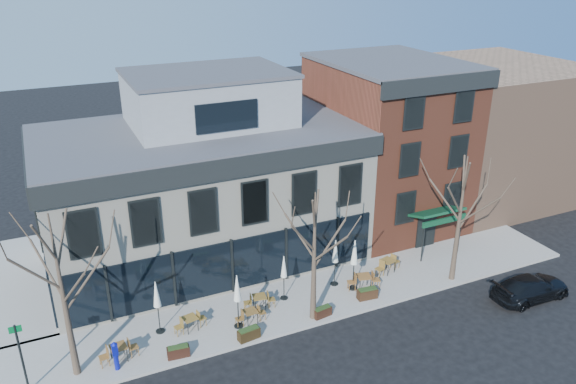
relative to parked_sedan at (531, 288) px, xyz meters
name	(u,v)px	position (x,y,z in m)	size (l,w,h in m)	color
ground	(233,295)	(-14.70, 7.10, -0.67)	(120.00, 120.00, 0.00)	black
sidewalk_front	(302,300)	(-11.45, 4.95, -0.59)	(33.50, 4.70, 0.15)	gray
sidewalk_side	(10,286)	(-25.95, 13.10, -0.59)	(4.50, 12.00, 0.15)	gray
corner_building	(203,184)	(-14.63, 12.17, 4.05)	(18.39, 10.39, 11.10)	beige
red_brick_building	(386,142)	(-1.70, 12.08, 4.97)	(8.20, 11.78, 11.18)	brown
bg_building	(488,129)	(8.30, 13.10, 4.33)	(12.00, 12.00, 10.00)	#8C664C
tree_corner	(63,295)	(-23.19, 3.90, 3.58)	(3.93, 3.98, 7.92)	#382B21
tree_mid	(314,256)	(-11.69, 3.20, 3.12)	(3.50, 3.55, 7.04)	#382B21
tree_right	(460,218)	(-2.69, 3.20, 3.35)	(3.72, 3.77, 7.48)	#382B21
sign_pole	(21,355)	(-25.20, 3.60, 1.41)	(0.50, 0.10, 3.40)	black
parked_sedan	(531,288)	(0.00, 0.00, 0.00)	(1.88, 4.62, 1.34)	black
call_box	(115,355)	(-21.52, 3.41, 0.27)	(0.30, 0.30, 1.50)	#0B139B
cafe_set_0	(119,352)	(-21.32, 3.97, -0.03)	(1.86, 0.81, 0.96)	brown
cafe_set_1	(190,322)	(-17.72, 4.82, -0.06)	(1.74, 0.80, 0.89)	brown
cafe_set_2	(251,315)	(-14.78, 4.12, -0.07)	(1.65, 0.68, 0.87)	brown
cafe_set_3	(259,301)	(-13.90, 5.11, -0.06)	(1.76, 0.80, 0.90)	brown
cafe_set_4	(364,281)	(-7.90, 4.43, -0.01)	(1.95, 0.93, 1.00)	brown
cafe_set_5	(388,265)	(-5.70, 5.35, -0.02)	(1.91, 0.95, 0.98)	brown
umbrella_0	(157,297)	(-19.14, 5.30, 1.52)	(0.46, 0.46, 2.89)	black
umbrella_1	(237,291)	(-15.45, 4.07, 1.59)	(0.48, 0.48, 2.99)	black
umbrella_2	(284,269)	(-12.35, 5.39, 1.34)	(0.42, 0.42, 2.64)	black
umbrella_3	(335,254)	(-9.18, 5.49, 1.47)	(0.45, 0.45, 2.82)	black
umbrella_4	(354,255)	(-8.45, 4.67, 1.64)	(0.49, 0.49, 3.06)	black
planter_0	(178,351)	(-18.78, 3.09, -0.23)	(1.07, 0.51, 0.58)	black
planter_1	(249,334)	(-15.33, 2.94, -0.22)	(1.14, 0.57, 0.61)	black
planter_2	(322,312)	(-11.22, 3.08, -0.25)	(1.03, 0.53, 0.55)	black
planter_3	(367,293)	(-8.22, 3.52, -0.21)	(1.15, 0.55, 0.62)	black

